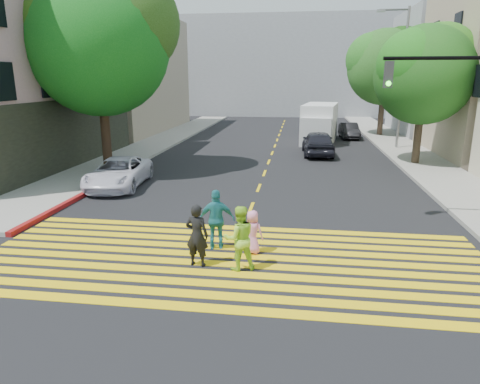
% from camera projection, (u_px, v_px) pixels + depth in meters
% --- Properties ---
extents(ground, '(120.00, 120.00, 0.00)m').
position_uv_depth(ground, '(223.00, 282.00, 10.02)').
color(ground, black).
extents(sidewalk_left, '(3.00, 40.00, 0.15)m').
position_uv_depth(sidewalk_left, '(163.00, 141.00, 32.18)').
color(sidewalk_left, gray).
rests_on(sidewalk_left, ground).
extents(sidewalk_right, '(3.00, 60.00, 0.15)m').
position_uv_depth(sidewalk_right, '(425.00, 165.00, 23.23)').
color(sidewalk_right, gray).
rests_on(sidewalk_right, ground).
extents(curb_red, '(0.20, 8.00, 0.16)m').
position_uv_depth(curb_red, '(75.00, 199.00, 16.66)').
color(curb_red, maroon).
rests_on(curb_red, ground).
extents(crosswalk, '(13.40, 5.30, 0.01)m').
position_uv_depth(crosswalk, '(231.00, 260.00, 11.24)').
color(crosswalk, yellow).
rests_on(crosswalk, ground).
extents(lane_line, '(0.12, 34.40, 0.01)m').
position_uv_depth(lane_line, '(276.00, 143.00, 31.55)').
color(lane_line, yellow).
rests_on(lane_line, ground).
extents(building_left_tan, '(12.00, 16.00, 10.00)m').
position_uv_depth(building_left_tan, '(99.00, 74.00, 37.64)').
color(building_left_tan, tan).
rests_on(building_left_tan, ground).
extents(building_right_grey, '(10.00, 10.00, 10.00)m').
position_uv_depth(building_right_grey, '(463.00, 73.00, 35.46)').
color(building_right_grey, gray).
rests_on(building_right_grey, ground).
extents(backdrop_block, '(30.00, 8.00, 12.00)m').
position_uv_depth(backdrop_block, '(288.00, 67.00, 54.41)').
color(backdrop_block, gray).
rests_on(backdrop_block, ground).
extents(tree_left, '(7.88, 7.54, 9.65)m').
position_uv_depth(tree_left, '(100.00, 37.00, 20.17)').
color(tree_left, '#382A18').
rests_on(tree_left, ground).
extents(tree_right_near, '(6.65, 6.61, 7.46)m').
position_uv_depth(tree_right_near, '(426.00, 70.00, 22.25)').
color(tree_right_near, black).
rests_on(tree_right_near, ground).
extents(tree_right_far, '(6.66, 6.11, 8.55)m').
position_uv_depth(tree_right_far, '(386.00, 63.00, 33.65)').
color(tree_right_far, '#453325').
rests_on(tree_right_far, ground).
extents(pedestrian_man, '(0.64, 0.47, 1.63)m').
position_uv_depth(pedestrian_man, '(197.00, 235.00, 10.73)').
color(pedestrian_man, black).
rests_on(pedestrian_man, ground).
extents(pedestrian_woman, '(0.97, 0.86, 1.65)m').
position_uv_depth(pedestrian_woman, '(239.00, 238.00, 10.52)').
color(pedestrian_woman, '#ACE836').
rests_on(pedestrian_woman, ground).
extents(pedestrian_child, '(0.67, 0.53, 1.21)m').
position_uv_depth(pedestrian_child, '(252.00, 232.00, 11.55)').
color(pedestrian_child, pink).
rests_on(pedestrian_child, ground).
extents(pedestrian_extra, '(1.05, 0.59, 1.70)m').
position_uv_depth(pedestrian_extra, '(217.00, 220.00, 11.81)').
color(pedestrian_extra, teal).
rests_on(pedestrian_extra, ground).
extents(white_sedan, '(2.48, 4.69, 1.26)m').
position_uv_depth(white_sedan, '(119.00, 173.00, 18.68)').
color(white_sedan, silver).
rests_on(white_sedan, ground).
extents(dark_car_near, '(1.98, 4.56, 1.53)m').
position_uv_depth(dark_car_near, '(318.00, 143.00, 26.36)').
color(dark_car_near, black).
rests_on(dark_car_near, ground).
extents(silver_car, '(2.19, 5.07, 1.45)m').
position_uv_depth(silver_car, '(318.00, 125.00, 36.58)').
color(silver_car, '#A2AAB0').
rests_on(silver_car, ground).
extents(dark_car_parked, '(1.47, 3.72, 1.21)m').
position_uv_depth(dark_car_parked, '(349.00, 131.00, 33.80)').
color(dark_car_parked, black).
rests_on(dark_car_parked, ground).
extents(white_van, '(2.99, 6.15, 2.78)m').
position_uv_depth(white_van, '(319.00, 124.00, 31.58)').
color(white_van, white).
rests_on(white_van, ground).
extents(traffic_signal, '(3.80, 0.33, 5.57)m').
position_uv_depth(traffic_signal, '(472.00, 114.00, 12.77)').
color(traffic_signal, '#272932').
rests_on(traffic_signal, ground).
extents(street_lamp, '(2.02, 0.22, 8.94)m').
position_uv_depth(street_lamp, '(400.00, 70.00, 27.34)').
color(street_lamp, gray).
rests_on(street_lamp, ground).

